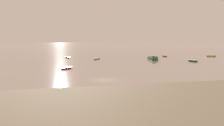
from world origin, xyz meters
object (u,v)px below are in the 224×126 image
rowboat_moored_7 (192,61)px  rowboat_moored_1 (153,57)px  motorboat_moored_2 (154,59)px  rowboat_moored_2 (164,56)px  rowboat_moored_8 (68,57)px  rowboat_moored_3 (97,59)px  rowboat_moored_4 (66,68)px  rowboat_moored_0 (211,56)px

rowboat_moored_7 → rowboat_moored_1: bearing=14.3°
rowboat_moored_7 → motorboat_moored_2: (-10.48, 7.54, 0.09)m
rowboat_moored_2 → rowboat_moored_8: (-39.63, 1.65, -0.01)m
rowboat_moored_1 → rowboat_moored_2: (7.49, 5.43, -0.01)m
rowboat_moored_3 → rowboat_moored_4: (-11.99, -25.48, 0.02)m
rowboat_moored_1 → rowboat_moored_7: rowboat_moored_7 is taller
rowboat_moored_0 → rowboat_moored_1: bearing=-152.1°
rowboat_moored_1 → rowboat_moored_4: size_ratio=1.13×
rowboat_moored_3 → rowboat_moored_0: bearing=-40.0°
rowboat_moored_2 → rowboat_moored_7: size_ratio=0.80×
rowboat_moored_3 → rowboat_moored_2: bearing=-29.7°
rowboat_moored_3 → rowboat_moored_4: bearing=-157.7°
rowboat_moored_4 → rowboat_moored_8: 33.96m
motorboat_moored_2 → rowboat_moored_8: bearing=-115.4°
rowboat_moored_4 → motorboat_moored_2: bearing=161.7°
rowboat_moored_1 → rowboat_moored_2: rowboat_moored_1 is taller
rowboat_moored_7 → rowboat_moored_8: size_ratio=1.25×
rowboat_moored_4 → rowboat_moored_7: 42.44m
rowboat_moored_1 → rowboat_moored_2: bearing=-138.1°
rowboat_moored_0 → motorboat_moored_2: motorboat_moored_2 is taller
rowboat_moored_8 → rowboat_moored_1: bearing=60.1°
rowboat_moored_1 → motorboat_moored_2: motorboat_moored_2 is taller
rowboat_moored_7 → rowboat_moored_8: bearing=50.6°
rowboat_moored_1 → motorboat_moored_2: 9.75m
rowboat_moored_2 → rowboat_moored_8: bearing=82.3°
rowboat_moored_4 → rowboat_moored_2: bearing=169.3°
rowboat_moored_2 → rowboat_moored_3: size_ratio=1.16×
rowboat_moored_3 → motorboat_moored_2: 20.25m
rowboat_moored_2 → rowboat_moored_7: rowboat_moored_7 is taller
rowboat_moored_0 → rowboat_moored_2: size_ratio=1.12×
rowboat_moored_4 → rowboat_moored_7: rowboat_moored_7 is taller
rowboat_moored_1 → rowboat_moored_7: bearing=118.4°
rowboat_moored_0 → motorboat_moored_2: 31.52m
rowboat_moored_0 → motorboat_moored_2: (-29.95, -9.83, 0.11)m
rowboat_moored_3 → rowboat_moored_7: rowboat_moored_7 is taller
rowboat_moored_1 → rowboat_moored_2: size_ratio=1.10×
rowboat_moored_7 → motorboat_moored_2: motorboat_moored_2 is taller
rowboat_moored_4 → motorboat_moored_2: 35.47m
rowboat_moored_4 → rowboat_moored_8: (2.18, 33.89, -0.01)m
rowboat_moored_3 → rowboat_moored_7: size_ratio=0.69×
rowboat_moored_0 → rowboat_moored_1: (-26.34, -0.77, -0.00)m
rowboat_moored_2 → rowboat_moored_8: 39.66m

